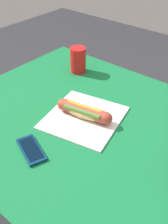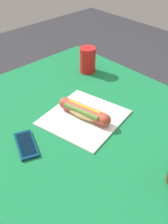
{
  "view_description": "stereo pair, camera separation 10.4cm",
  "coord_description": "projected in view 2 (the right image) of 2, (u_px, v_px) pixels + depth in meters",
  "views": [
    {
      "loc": [
        -0.51,
        0.63,
        1.44
      ],
      "look_at": [
        0.02,
        -0.01,
        0.81
      ],
      "focal_mm": 42.93,
      "sensor_mm": 36.0,
      "label": 1
    },
    {
      "loc": [
        -0.58,
        0.56,
        1.44
      ],
      "look_at": [
        0.02,
        -0.01,
        0.81
      ],
      "focal_mm": 42.93,
      "sensor_mm": 36.0,
      "label": 2
    }
  ],
  "objects": [
    {
      "name": "dining_table",
      "position": [
        86.0,
        147.0,
        1.13
      ],
      "size": [
        1.12,
        0.92,
        0.78
      ],
      "color": "brown",
      "rests_on": "ground"
    },
    {
      "name": "hot_dog",
      "position": [
        84.0,
        112.0,
        1.04
      ],
      "size": [
        0.23,
        0.09,
        0.05
      ],
      "color": "#E5BC75",
      "rests_on": "paper_wrapper"
    },
    {
      "name": "paper_wrapper",
      "position": [
        84.0,
        117.0,
        1.06
      ],
      "size": [
        0.33,
        0.34,
        0.01
      ],
      "primitive_type": "cube",
      "rotation": [
        0.0,
        0.0,
        0.21
      ],
      "color": "silver",
      "rests_on": "dining_table"
    },
    {
      "name": "drinking_cup",
      "position": [
        88.0,
        60.0,
        1.32
      ],
      "size": [
        0.08,
        0.08,
        0.13
      ],
      "primitive_type": "cylinder",
      "color": "red",
      "rests_on": "dining_table"
    },
    {
      "name": "cell_phone",
      "position": [
        26.0,
        145.0,
        0.93
      ],
      "size": [
        0.15,
        0.11,
        0.01
      ],
      "color": "#0A2D4C",
      "rests_on": "dining_table"
    }
  ]
}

